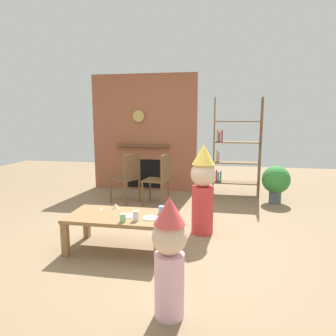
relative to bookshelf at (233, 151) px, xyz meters
name	(u,v)px	position (x,y,z in m)	size (l,w,h in m)	color
ground_plane	(151,237)	(-1.08, -2.40, -0.88)	(12.00, 12.00, 0.00)	#846B4C
brick_fireplace_feature	(144,133)	(-1.83, 0.20, 0.31)	(2.20, 0.28, 2.40)	#935138
bookshelf	(233,151)	(0.00, 0.00, 0.00)	(0.90, 0.28, 1.90)	brown
coffee_table	(118,220)	(-1.37, -2.81, -0.52)	(1.14, 0.63, 0.42)	olive
paper_cup_near_left	(136,216)	(-1.11, -2.97, -0.40)	(0.07, 0.07, 0.11)	silver
paper_cup_near_right	(162,210)	(-0.89, -2.68, -0.41)	(0.07, 0.07, 0.09)	#669EE0
paper_cup_center	(123,218)	(-1.24, -3.04, -0.41)	(0.06, 0.06, 0.09)	#8CD18C
paper_plate_front	(151,218)	(-0.97, -2.88, -0.45)	(0.18, 0.18, 0.01)	white
paper_plate_rear	(129,216)	(-1.22, -2.85, -0.45)	(0.18, 0.18, 0.01)	white
birthday_cake_slice	(116,206)	(-1.47, -2.61, -0.42)	(0.10, 0.10, 0.07)	#EAC68C
table_fork	(102,209)	(-1.63, -2.67, -0.45)	(0.15, 0.02, 0.01)	silver
child_with_cone_hat	(169,255)	(-0.58, -3.89, -0.37)	(0.27, 0.27, 0.96)	#EAB2C6
child_in_pink	(203,187)	(-0.45, -2.13, -0.25)	(0.33, 0.33, 1.19)	#D13838
dining_chair_left	(128,175)	(-1.84, -0.95, -0.37)	(0.53, 0.53, 0.90)	brown
dining_chair_middle	(160,176)	(-1.26, -0.95, -0.37)	(0.45, 0.45, 0.90)	brown
potted_plant_tall	(276,181)	(0.75, -0.44, -0.48)	(0.50, 0.50, 0.67)	#4C5660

